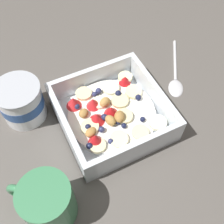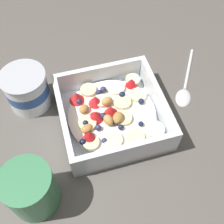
{
  "view_description": "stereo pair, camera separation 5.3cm",
  "coord_description": "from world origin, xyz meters",
  "px_view_note": "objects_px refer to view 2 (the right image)",
  "views": [
    {
      "loc": [
        -0.14,
        -0.26,
        0.47
      ],
      "look_at": [
        -0.01,
        0.01,
        0.03
      ],
      "focal_mm": 44.52,
      "sensor_mm": 36.0,
      "label": 1
    },
    {
      "loc": [
        -0.09,
        -0.28,
        0.47
      ],
      "look_at": [
        -0.01,
        0.01,
        0.03
      ],
      "focal_mm": 44.52,
      "sensor_mm": 36.0,
      "label": 2
    }
  ],
  "objects_px": {
    "spoon": "(185,87)",
    "yogurt_cup": "(27,89)",
    "coffee_mug": "(30,189)",
    "fruit_bowl": "(111,115)"
  },
  "relations": [
    {
      "from": "spoon",
      "to": "coffee_mug",
      "type": "bearing_deg",
      "value": -156.3
    },
    {
      "from": "spoon",
      "to": "coffee_mug",
      "type": "xyz_separation_m",
      "value": [
        -0.34,
        -0.15,
        0.04
      ]
    },
    {
      "from": "yogurt_cup",
      "to": "spoon",
      "type": "bearing_deg",
      "value": -9.71
    },
    {
      "from": "spoon",
      "to": "yogurt_cup",
      "type": "distance_m",
      "value": 0.33
    },
    {
      "from": "spoon",
      "to": "coffee_mug",
      "type": "distance_m",
      "value": 0.37
    },
    {
      "from": "yogurt_cup",
      "to": "coffee_mug",
      "type": "height_order",
      "value": "coffee_mug"
    },
    {
      "from": "fruit_bowl",
      "to": "spoon",
      "type": "distance_m",
      "value": 0.18
    },
    {
      "from": "yogurt_cup",
      "to": "fruit_bowl",
      "type": "bearing_deg",
      "value": -31.33
    },
    {
      "from": "yogurt_cup",
      "to": "coffee_mug",
      "type": "bearing_deg",
      "value": -94.6
    },
    {
      "from": "fruit_bowl",
      "to": "coffee_mug",
      "type": "distance_m",
      "value": 0.2
    }
  ]
}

